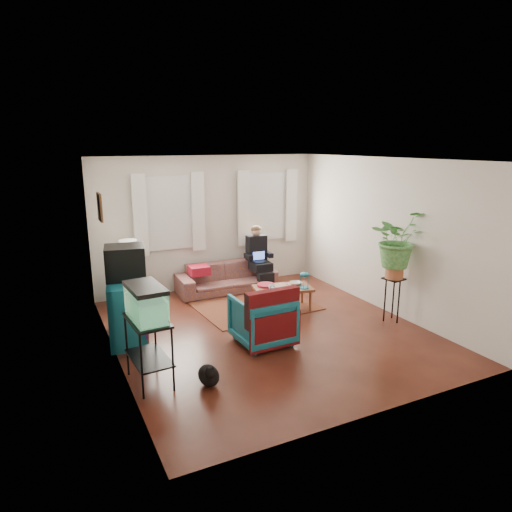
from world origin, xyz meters
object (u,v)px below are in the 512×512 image
coffee_table (283,298)px  sofa (226,273)px  dresser (127,310)px  aquarium_stand (149,351)px  plant_stand (392,300)px  armchair (262,317)px  side_table (131,288)px

coffee_table → sofa: bearing=122.4°
dresser → coffee_table: dresser is taller
sofa → aquarium_stand: size_ratio=2.33×
coffee_table → plant_stand: (1.34, -1.23, 0.16)m
sofa → armchair: bearing=-98.6°
side_table → aquarium_stand: size_ratio=0.76×
coffee_table → aquarium_stand: bearing=-138.7°
side_table → armchair: 2.84m
side_table → dresser: 1.54m
side_table → plant_stand: (3.65, -2.66, 0.05)m
sofa → plant_stand: (1.84, -2.58, -0.01)m
coffee_table → plant_stand: 1.82m
coffee_table → armchair: bearing=-119.1°
armchair → coffee_table: armchair is taller
side_table → plant_stand: bearing=-36.1°
aquarium_stand → armchair: 1.78m
dresser → plant_stand: (3.99, -1.16, -0.09)m
sofa → plant_stand: size_ratio=2.61×
armchair → coffee_table: (0.93, 1.05, -0.19)m
side_table → armchair: bearing=-60.9°
aquarium_stand → sofa: bearing=48.7°
side_table → dresser: bearing=-102.8°
dresser → armchair: size_ratio=1.27×
aquarium_stand → plant_stand: 4.01m
armchair → sofa: bearing=-101.9°
dresser → armchair: 1.98m
dresser → coffee_table: bearing=11.1°
aquarium_stand → side_table: bearing=79.2°
side_table → coffee_table: size_ratio=0.63×
sofa → aquarium_stand: 3.56m
sofa → aquarium_stand: (-2.16, -2.83, 0.04)m
sofa → coffee_table: 1.45m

